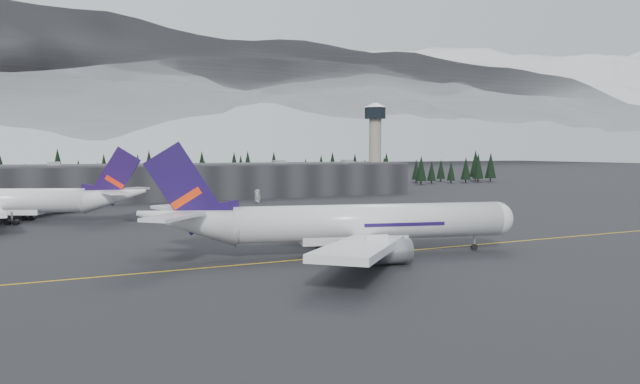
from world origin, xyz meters
name	(u,v)px	position (x,y,z in m)	size (l,w,h in m)	color
ground	(368,252)	(0.00, 0.00, 0.00)	(1400.00, 1400.00, 0.00)	black
taxiline	(374,253)	(0.00, -2.00, 0.01)	(400.00, 0.40, 0.02)	gold
terminal	(203,181)	(0.00, 125.00, 6.30)	(160.00, 30.00, 12.60)	black
control_tower	(375,137)	(75.00, 128.00, 23.41)	(10.00, 10.00, 37.70)	gray
treeline	(184,174)	(0.00, 162.00, 7.50)	(360.00, 20.00, 15.00)	black
mountain_ridge	(91,161)	(0.00, 1000.00, 0.00)	(4400.00, 900.00, 420.00)	white
jet_main	(338,224)	(-6.16, -0.85, 5.31)	(63.08, 57.59, 18.82)	silver
jet_parked	(14,201)	(-58.33, 70.61, 5.20)	(60.51, 54.07, 18.42)	silver
gse_vehicle_a	(66,208)	(-46.75, 96.73, 0.64)	(2.12, 4.61, 1.28)	silver
gse_vehicle_b	(258,201)	(11.81, 96.11, 0.77)	(1.81, 4.51, 1.54)	silver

